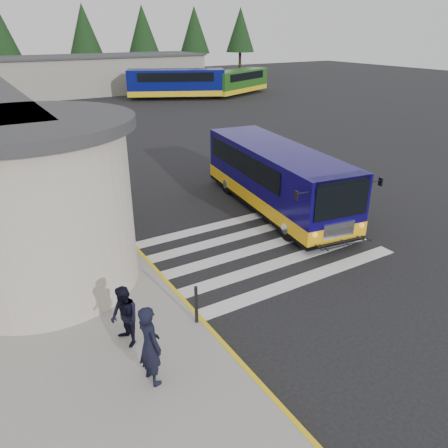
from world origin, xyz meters
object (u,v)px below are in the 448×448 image
pedestrian_a (150,345)px  bollard (196,305)px  far_bus_b (238,81)px  far_bus_a (176,82)px  pedestrian_b (125,317)px  transit_bus (276,180)px

pedestrian_a → bollard: (1.75, 1.29, -0.40)m
bollard → far_bus_b: (24.23, 35.61, 0.84)m
far_bus_a → bollard: bearing=-179.3°
far_bus_a → pedestrian_b: bearing=178.3°
pedestrian_a → far_bus_a: size_ratio=0.18×
transit_bus → far_bus_b: far_bus_b is taller
bollard → transit_bus: bearing=39.3°
pedestrian_a → bollard: bearing=-62.4°
bollard → pedestrian_a: bearing=-143.6°
bollard → far_bus_a: far_bus_a is taller
pedestrian_b → far_bus_a: (18.56, 36.12, 0.80)m
pedestrian_b → bollard: 1.83m
pedestrian_b → far_bus_b: (26.04, 35.48, 0.60)m
transit_bus → pedestrian_a: size_ratio=5.15×
far_bus_a → transit_bus: bearing=-172.6°
pedestrian_a → far_bus_b: bearing=-44.0°
pedestrian_a → pedestrian_b: 1.43m
pedestrian_a → far_bus_a: 41.86m
far_bus_b → far_bus_a: bearing=60.5°
pedestrian_a → far_bus_a: (18.50, 37.54, 0.63)m
pedestrian_b → bollard: bearing=78.7°
pedestrian_a → pedestrian_b: bearing=-6.6°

